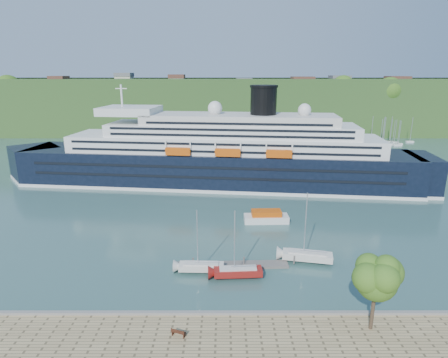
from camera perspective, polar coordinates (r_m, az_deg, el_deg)
ground at (r=44.80m, az=-1.16°, el=-20.78°), size 400.00×400.00×0.00m
far_hillside at (r=181.50m, az=-0.28°, el=11.29°), size 400.00×50.00×24.00m
quay_coping at (r=43.96m, az=-1.18°, el=-19.73°), size 220.00×0.50×0.30m
cruise_ship at (r=90.23m, az=-1.35°, el=6.55°), size 108.37×27.60×24.09m
park_bench at (r=41.16m, az=-6.93°, el=-22.11°), size 1.66×1.13×0.98m
promenade_tree at (r=42.38m, az=22.05°, el=-15.39°), size 5.52×5.52×9.14m
floating_pontoon at (r=55.01m, az=1.12°, el=-12.98°), size 16.38×2.59×0.36m
sailboat_white_near at (r=51.58m, az=-3.54°, el=-9.78°), size 6.90×2.12×8.84m
sailboat_red at (r=50.14m, az=2.19°, el=-10.29°), size 7.28×2.42×9.26m
sailboat_white_far at (r=55.20m, az=12.83°, el=-7.63°), size 8.15×3.73×10.16m
tender_launch at (r=69.96m, az=6.46°, el=-5.66°), size 8.34×3.06×2.28m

